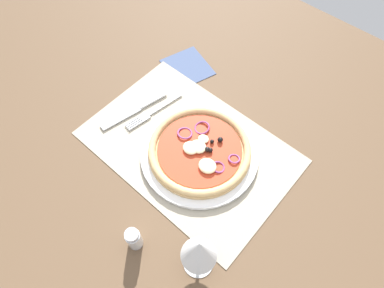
{
  "coord_description": "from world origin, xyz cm",
  "views": [
    {
      "loc": [
        -29.03,
        31.7,
        72.32
      ],
      "look_at": [
        -1.06,
        0.0,
        2.58
      ],
      "focal_mm": 30.93,
      "sensor_mm": 36.0,
      "label": 1
    }
  ],
  "objects": [
    {
      "name": "ground_plane",
      "position": [
        0.0,
        0.0,
        -1.2
      ],
      "size": [
        190.0,
        140.0,
        2.4
      ],
      "primitive_type": "cube",
      "color": "brown"
    },
    {
      "name": "placemat",
      "position": [
        0.0,
        0.0,
        0.2
      ],
      "size": [
        51.42,
        34.36,
        0.4
      ],
      "primitive_type": "cube",
      "color": "#A39984",
      "rests_on": "ground_plane"
    },
    {
      "name": "plate",
      "position": [
        -3.54,
        0.09,
        0.99
      ],
      "size": [
        29.33,
        29.33,
        1.18
      ],
      "primitive_type": "cylinder",
      "color": "white",
      "rests_on": "placemat"
    },
    {
      "name": "pizza",
      "position": [
        -3.57,
        0.09,
        2.68
      ],
      "size": [
        25.36,
        25.36,
        2.67
      ],
      "color": "tan",
      "rests_on": "plate"
    },
    {
      "name": "fork",
      "position": [
        14.45,
        -1.16,
        0.62
      ],
      "size": [
        4.47,
        18.0,
        0.44
      ],
      "rotation": [
        0.0,
        0.0,
        1.4
      ],
      "color": "silver",
      "rests_on": "placemat"
    },
    {
      "name": "knife",
      "position": [
        18.53,
        1.6,
        0.65
      ],
      "size": [
        6.02,
        19.87,
        0.62
      ],
      "rotation": [
        0.0,
        0.0,
        1.35
      ],
      "color": "silver",
      "rests_on": "placemat"
    },
    {
      "name": "wine_glass",
      "position": [
        -20.26,
        19.77,
        10.24
      ],
      "size": [
        7.2,
        7.2,
        14.9
      ],
      "color": "silver",
      "rests_on": "ground_plane"
    },
    {
      "name": "napkin",
      "position": [
        18.72,
        -20.35,
        0.18
      ],
      "size": [
        16.42,
        15.57,
        0.36
      ],
      "primitive_type": "cube",
      "rotation": [
        0.0,
        0.0,
        -0.32
      ],
      "color": "#425175",
      "rests_on": "ground_plane"
    },
    {
      "name": "pepper_shaker",
      "position": [
        -7.5,
        25.66,
        3.25
      ],
      "size": [
        3.2,
        3.2,
        6.7
      ],
      "color": "silver",
      "rests_on": "ground_plane"
    }
  ]
}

